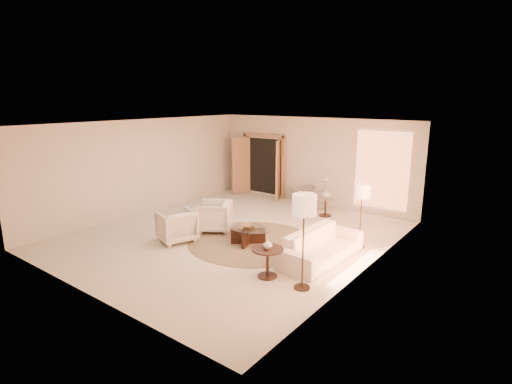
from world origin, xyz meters
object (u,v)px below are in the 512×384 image
Objects in this scene: sofa at (322,245)px; armchair_left at (214,215)px; bowl at (248,226)px; end_vase at (268,244)px; accent_chair at (306,194)px; floor_lamp_near at (362,194)px; coffee_table at (248,234)px; floor_lamp_far at (304,209)px; side_vase at (326,194)px; end_table at (268,257)px; side_table at (325,205)px; armchair_right at (176,224)px.

sofa is 2.60× the size of armchair_left.
end_vase is at bearing -40.09° from bowl.
floor_lamp_near reaches higher than accent_chair.
floor_lamp_far is at bearing -28.66° from coffee_table.
accent_chair is 5.73m from floor_lamp_far.
side_vase is (0.94, -0.51, 0.26)m from accent_chair.
floor_lamp_near is (0.79, 2.59, 0.88)m from end_table.
coffee_table is at bearing -147.61° from floor_lamp_near.
floor_lamp_near is 8.28× the size of end_vase.
accent_chair is 0.71× the size of coffee_table.
coffee_table is 4.35× the size of bowl.
coffee_table is at bearing 0.00° from bowl.
side_vase is (0.00, 0.00, 0.34)m from side_table.
bowl is (-2.20, 1.21, -1.06)m from floor_lamp_far.
armchair_right is (-3.37, -1.08, 0.09)m from sofa.
accent_chair is at bearing 36.89° from sofa.
armchair_right is 4.69m from accent_chair.
bowl is 1.69× the size of end_vase.
armchair_right is at bearing -148.40° from floor_lamp_near.
sofa is 1.87m from coffee_table.
end_table is at bearing 145.09° from accent_chair.
end_vase is at bearing 179.15° from floor_lamp_far.
sofa is 1.87m from bowl.
floor_lamp_far is at bearing -67.53° from side_table.
floor_lamp_near is at bearing 142.54° from armchair_right.
floor_lamp_near is at bearing 90.00° from floor_lamp_far.
sofa is 12.32× the size of end_vase.
coffee_table is (-1.86, -0.19, -0.07)m from sofa.
end_table is at bearing -40.09° from coffee_table.
coffee_table is 2.81m from floor_lamp_near.
side_table is at bearing 103.24° from end_table.
armchair_right is 0.89× the size of accent_chair.
end_vase is (-0.44, -1.38, 0.35)m from sofa.
end_table is 0.41× the size of floor_lamp_near.
floor_lamp_far is at bearing -0.85° from end_table.
accent_chair is 1.53× the size of end_table.
bowl is at bearing 47.10° from armchair_left.
end_vase is (-0.79, 0.01, -0.84)m from floor_lamp_far.
armchair_right is 2.73× the size of bowl.
coffee_table is 2.43× the size of side_table.
sofa is 1.58m from floor_lamp_near.
sofa is 4.06× the size of side_table.
side_table is 0.34m from side_vase.
armchair_left is at bearing 157.67° from floor_lamp_far.
side_table is (1.90, 4.08, -0.09)m from armchair_right.
sofa is at bearing 157.63° from accent_chair.
end_table is (1.42, -1.19, 0.15)m from coffee_table.
armchair_left is 0.65× the size of coffee_table.
floor_lamp_near is 2.61m from floor_lamp_far.
side_vase reaches higher than bowl.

